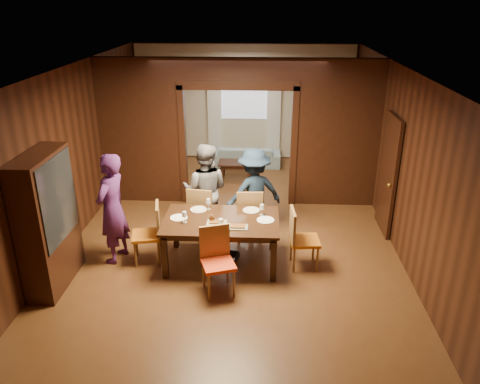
# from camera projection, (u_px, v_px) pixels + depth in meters

# --- Properties ---
(floor) EXTENTS (9.00, 9.00, 0.00)m
(floor) POSITION_uv_depth(u_px,v_px,m) (233.00, 238.00, 8.26)
(floor) COLOR #593019
(floor) RESTS_ON ground
(ceiling) EXTENTS (5.50, 9.00, 0.02)m
(ceiling) POSITION_uv_depth(u_px,v_px,m) (232.00, 70.00, 7.13)
(ceiling) COLOR silver
(ceiling) RESTS_ON room_walls
(room_walls) EXTENTS (5.52, 9.01, 2.90)m
(room_walls) POSITION_uv_depth(u_px,v_px,m) (239.00, 127.00, 9.41)
(room_walls) COLOR black
(room_walls) RESTS_ON floor
(person_purple) EXTENTS (0.58, 0.74, 1.79)m
(person_purple) POSITION_uv_depth(u_px,v_px,m) (112.00, 209.00, 7.26)
(person_purple) COLOR #4A1E58
(person_purple) RESTS_ON floor
(person_grey) EXTENTS (0.87, 0.71, 1.68)m
(person_grey) POSITION_uv_depth(u_px,v_px,m) (205.00, 191.00, 8.07)
(person_grey) COLOR slate
(person_grey) RESTS_ON floor
(person_navy) EXTENTS (1.17, 0.94, 1.58)m
(person_navy) POSITION_uv_depth(u_px,v_px,m) (254.00, 193.00, 8.12)
(person_navy) COLOR #18263C
(person_navy) RESTS_ON floor
(sofa) EXTENTS (1.72, 0.69, 0.50)m
(sofa) POSITION_uv_depth(u_px,v_px,m) (246.00, 156.00, 11.70)
(sofa) COLOR #8CA8B7
(sofa) RESTS_ON floor
(serving_bowl) EXTENTS (0.35, 0.35, 0.09)m
(serving_bowl) POSITION_uv_depth(u_px,v_px,m) (229.00, 215.00, 7.26)
(serving_bowl) COLOR black
(serving_bowl) RESTS_ON dining_table
(dining_table) EXTENTS (1.78, 1.11, 0.76)m
(dining_table) POSITION_uv_depth(u_px,v_px,m) (222.00, 241.00, 7.36)
(dining_table) COLOR black
(dining_table) RESTS_ON floor
(coffee_table) EXTENTS (0.80, 0.50, 0.40)m
(coffee_table) POSITION_uv_depth(u_px,v_px,m) (236.00, 170.00, 10.88)
(coffee_table) COLOR black
(coffee_table) RESTS_ON floor
(chair_left) EXTENTS (0.52, 0.52, 0.97)m
(chair_left) POSITION_uv_depth(u_px,v_px,m) (146.00, 233.00, 7.38)
(chair_left) COLOR #BF6112
(chair_left) RESTS_ON floor
(chair_right) EXTENTS (0.47, 0.47, 0.97)m
(chair_right) POSITION_uv_depth(u_px,v_px,m) (305.00, 239.00, 7.22)
(chair_right) COLOR #CA6313
(chair_right) RESTS_ON floor
(chair_far_l) EXTENTS (0.50, 0.50, 0.97)m
(chair_far_l) POSITION_uv_depth(u_px,v_px,m) (203.00, 211.00, 8.13)
(chair_far_l) COLOR #C17612
(chair_far_l) RESTS_ON floor
(chair_far_r) EXTENTS (0.47, 0.47, 0.97)m
(chair_far_r) POSITION_uv_depth(u_px,v_px,m) (249.00, 214.00, 8.05)
(chair_far_r) COLOR orange
(chair_far_r) RESTS_ON floor
(chair_near) EXTENTS (0.56, 0.56, 0.97)m
(chair_near) POSITION_uv_depth(u_px,v_px,m) (218.00, 262.00, 6.58)
(chair_near) COLOR red
(chair_near) RESTS_ON floor
(hutch) EXTENTS (0.40, 1.20, 2.00)m
(hutch) POSITION_uv_depth(u_px,v_px,m) (48.00, 222.00, 6.61)
(hutch) COLOR black
(hutch) RESTS_ON floor
(door_right) EXTENTS (0.06, 0.90, 2.10)m
(door_right) POSITION_uv_depth(u_px,v_px,m) (388.00, 175.00, 8.19)
(door_right) COLOR black
(door_right) RESTS_ON floor
(window_far) EXTENTS (1.20, 0.03, 1.30)m
(window_far) POSITION_uv_depth(u_px,v_px,m) (244.00, 93.00, 11.69)
(window_far) COLOR silver
(window_far) RESTS_ON back_wall
(curtain_left) EXTENTS (0.35, 0.06, 2.40)m
(curtain_left) POSITION_uv_depth(u_px,v_px,m) (215.00, 111.00, 11.86)
(curtain_left) COLOR white
(curtain_left) RESTS_ON back_wall
(curtain_right) EXTENTS (0.35, 0.06, 2.40)m
(curtain_right) POSITION_uv_depth(u_px,v_px,m) (274.00, 112.00, 11.79)
(curtain_right) COLOR white
(curtain_right) RESTS_ON back_wall
(plate_left) EXTENTS (0.27, 0.27, 0.01)m
(plate_left) POSITION_uv_depth(u_px,v_px,m) (179.00, 218.00, 7.26)
(plate_left) COLOR white
(plate_left) RESTS_ON dining_table
(plate_far_l) EXTENTS (0.27, 0.27, 0.01)m
(plate_far_l) POSITION_uv_depth(u_px,v_px,m) (199.00, 209.00, 7.54)
(plate_far_l) COLOR silver
(plate_far_l) RESTS_ON dining_table
(plate_far_r) EXTENTS (0.27, 0.27, 0.01)m
(plate_far_r) POSITION_uv_depth(u_px,v_px,m) (251.00, 210.00, 7.51)
(plate_far_r) COLOR silver
(plate_far_r) RESTS_ON dining_table
(plate_right) EXTENTS (0.27, 0.27, 0.01)m
(plate_right) POSITION_uv_depth(u_px,v_px,m) (265.00, 220.00, 7.18)
(plate_right) COLOR white
(plate_right) RESTS_ON dining_table
(plate_near) EXTENTS (0.27, 0.27, 0.01)m
(plate_near) POSITION_uv_depth(u_px,v_px,m) (217.00, 229.00, 6.92)
(plate_near) COLOR white
(plate_near) RESTS_ON dining_table
(platter_a) EXTENTS (0.30, 0.20, 0.04)m
(platter_a) POSITION_uv_depth(u_px,v_px,m) (217.00, 222.00, 7.09)
(platter_a) COLOR gray
(platter_a) RESTS_ON dining_table
(platter_b) EXTENTS (0.30, 0.20, 0.04)m
(platter_b) POSITION_uv_depth(u_px,v_px,m) (238.00, 227.00, 6.95)
(platter_b) COLOR slate
(platter_b) RESTS_ON dining_table
(wineglass_left) EXTENTS (0.08, 0.08, 0.18)m
(wineglass_left) POSITION_uv_depth(u_px,v_px,m) (184.00, 217.00, 7.09)
(wineglass_left) COLOR white
(wineglass_left) RESTS_ON dining_table
(wineglass_far) EXTENTS (0.08, 0.08, 0.18)m
(wineglass_far) POSITION_uv_depth(u_px,v_px,m) (208.00, 204.00, 7.53)
(wineglass_far) COLOR silver
(wineglass_far) RESTS_ON dining_table
(wineglass_right) EXTENTS (0.08, 0.08, 0.18)m
(wineglass_right) POSITION_uv_depth(u_px,v_px,m) (262.00, 210.00, 7.33)
(wineglass_right) COLOR silver
(wineglass_right) RESTS_ON dining_table
(tumbler) EXTENTS (0.07, 0.07, 0.14)m
(tumbler) POSITION_uv_depth(u_px,v_px,m) (221.00, 223.00, 6.94)
(tumbler) COLOR silver
(tumbler) RESTS_ON dining_table
(condiment_jar) EXTENTS (0.08, 0.08, 0.11)m
(condiment_jar) POSITION_uv_depth(u_px,v_px,m) (212.00, 218.00, 7.13)
(condiment_jar) COLOR #482610
(condiment_jar) RESTS_ON dining_table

